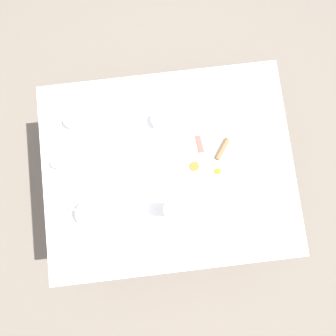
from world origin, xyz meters
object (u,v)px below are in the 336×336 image
teapot_near (88,214)px  fork_by_plate (126,248)px  knife_by_plate (216,240)px  breakfast_plate (209,158)px  teacup_with_saucer_left (159,121)px  spoon_for_tea (274,181)px  napkin_folded (127,170)px  teacup_with_saucer_right (73,121)px  creamer_jug (58,163)px  water_glass_tall (171,210)px

teapot_near → fork_by_plate: teapot_near is taller
knife_by_plate → fork_by_plate: bearing=88.3°
breakfast_plate → teacup_with_saucer_left: 0.31m
knife_by_plate → spoon_for_tea: size_ratio=1.51×
napkin_folded → fork_by_plate: 0.37m
teacup_with_saucer_right → creamer_jug: size_ratio=1.93×
water_glass_tall → napkin_folded: 0.30m
breakfast_plate → water_glass_tall: size_ratio=2.06×
water_glass_tall → teapot_near: bearing=85.9°
creamer_jug → fork_by_plate: (-0.44, -0.28, -0.03)m
teacup_with_saucer_left → fork_by_plate: teacup_with_saucer_left is taller
breakfast_plate → creamer_jug: (0.06, 0.73, 0.03)m
fork_by_plate → napkin_folded: bearing=-6.5°
water_glass_tall → fork_by_plate: (-0.15, 0.23, -0.07)m
teacup_with_saucer_right → fork_by_plate: (-0.64, -0.20, -0.02)m
creamer_jug → knife_by_plate: size_ratio=0.40×
teapot_near → teacup_with_saucer_right: teapot_near is taller
breakfast_plate → teacup_with_saucer_left: size_ratio=2.00×
breakfast_plate → fork_by_plate: 0.59m
napkin_folded → fork_by_plate: bearing=173.5°
creamer_jug → napkin_folded: (-0.07, -0.32, -0.03)m
teacup_with_saucer_right → fork_by_plate: teacup_with_saucer_right is taller
spoon_for_tea → teacup_with_saucer_left: bearing=55.4°
teapot_near → creamer_jug: size_ratio=2.18×
breakfast_plate → fork_by_plate: (-0.38, 0.45, -0.01)m
creamer_jug → napkin_folded: creamer_jug is taller
napkin_folded → spoon_for_tea: (-0.14, -0.71, -0.00)m
napkin_folded → teapot_near: bearing=134.2°
fork_by_plate → knife_by_plate: size_ratio=0.73×
creamer_jug → spoon_for_tea: 1.05m
spoon_for_tea → breakfast_plate: bearing=63.3°
creamer_jug → knife_by_plate: creamer_jug is taller
creamer_jug → teacup_with_saucer_left: bearing=-73.3°
breakfast_plate → knife_by_plate: breakfast_plate is taller
teacup_with_saucer_right → creamer_jug: (-0.20, 0.08, 0.01)m
teacup_with_saucer_left → napkin_folded: size_ratio=0.89×
teacup_with_saucer_left → napkin_folded: (-0.22, 0.18, -0.02)m
teapot_near → spoon_for_tea: (0.05, -0.90, -0.04)m
breakfast_plate → teacup_with_saucer_right: size_ratio=2.00×
water_glass_tall → spoon_for_tea: 0.53m
breakfast_plate → teacup_with_saucer_right: bearing=68.3°
napkin_folded → knife_by_plate: napkin_folded is taller
teacup_with_saucer_right → spoon_for_tea: bearing=-113.4°
teapot_near → water_glass_tall: bearing=19.4°
water_glass_tall → creamer_jug: water_glass_tall is taller
teapot_near → napkin_folded: size_ratio=1.00×
teapot_near → teacup_with_saucer_right: 0.46m
creamer_jug → fork_by_plate: creamer_jug is taller
breakfast_plate → teapot_near: 0.64m
napkin_folded → spoon_for_tea: 0.72m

